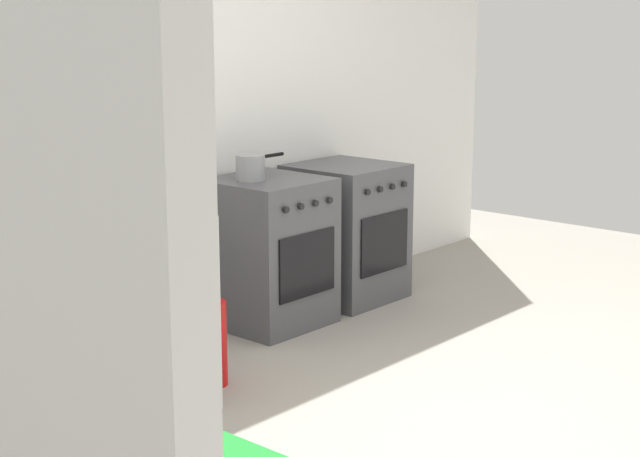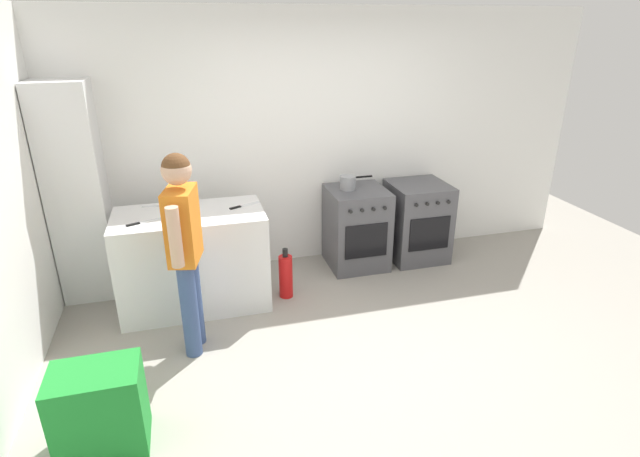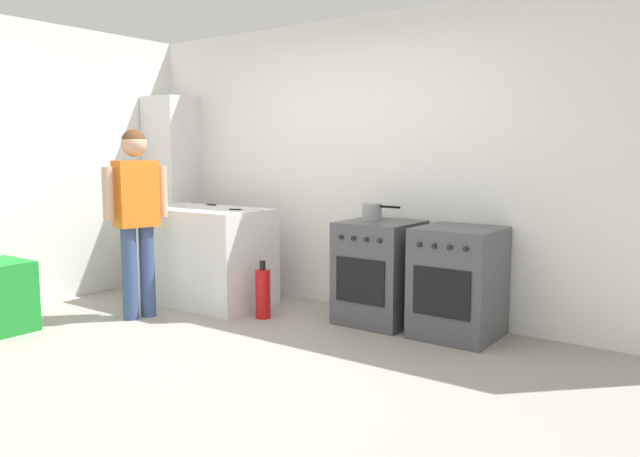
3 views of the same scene
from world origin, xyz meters
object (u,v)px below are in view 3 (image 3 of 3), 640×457
at_px(person, 136,207).
at_px(knife_carving, 205,204).
at_px(oven_left, 379,272).
at_px(fire_extinguisher, 263,293).
at_px(oven_right, 458,282).
at_px(recycling_crate_upper, 0,278).
at_px(knife_chef, 245,210).
at_px(pot, 372,212).
at_px(knife_bread, 167,206).
at_px(recycling_crate_lower, 2,313).
at_px(larder_cabinet, 173,191).

bearing_deg(person, knife_carving, 100.40).
xyz_separation_m(oven_left, fire_extinguisher, (-0.87, -0.48, -0.21)).
height_order(oven_right, recycling_crate_upper, oven_right).
height_order(oven_left, oven_right, same).
relative_size(oven_right, fire_extinguisher, 1.70).
bearing_deg(oven_left, knife_chef, -165.04).
xyz_separation_m(oven_right, pot, (-0.79, 0.03, 0.50)).
height_order(knife_chef, recycling_crate_upper, knife_chef).
bearing_deg(oven_left, knife_carving, -176.21).
distance_m(knife_bread, knife_chef, 0.86).
xyz_separation_m(pot, knife_carving, (-1.83, -0.16, -0.02)).
relative_size(oven_right, person, 0.53).
height_order(oven_right, fire_extinguisher, oven_right).
height_order(fire_extinguisher, recycling_crate_lower, fire_extinguisher).
relative_size(knife_bread, knife_carving, 1.02).
bearing_deg(fire_extinguisher, larder_cabinet, 161.95).
xyz_separation_m(knife_bread, knife_chef, (0.84, 0.18, 0.00)).
relative_size(person, recycling_crate_upper, 3.09).
distance_m(recycling_crate_lower, larder_cabinet, 2.27).
bearing_deg(recycling_crate_upper, oven_right, 33.15).
bearing_deg(knife_chef, person, -124.90).
distance_m(oven_right, recycling_crate_upper, 3.61).
height_order(oven_left, recycling_crate_upper, oven_left).
height_order(oven_left, recycling_crate_lower, oven_left).
distance_m(knife_chef, person, 0.93).
distance_m(oven_left, larder_cabinet, 2.71).
bearing_deg(knife_bread, knife_carving, 70.98).
bearing_deg(larder_cabinet, knife_chef, -16.45).
bearing_deg(knife_bread, pot, 15.28).
bearing_deg(recycling_crate_upper, larder_cabinet, 98.86).
bearing_deg(recycling_crate_upper, knife_chef, 55.96).
height_order(knife_bread, larder_cabinet, larder_cabinet).
bearing_deg(pot, knife_bread, -164.72).
distance_m(recycling_crate_upper, larder_cabinet, 2.18).
bearing_deg(oven_left, recycling_crate_upper, -139.65).
bearing_deg(pot, oven_left, -19.66).
bearing_deg(recycling_crate_upper, knife_carving, 77.59).
bearing_deg(knife_carving, knife_bread, -109.02).
xyz_separation_m(oven_right, recycling_crate_upper, (-3.03, -1.98, -0.01)).
height_order(knife_bread, knife_carving, same).
height_order(oven_right, knife_carving, knife_carving).
height_order(knife_carving, person, person).
relative_size(pot, knife_chef, 1.17).
bearing_deg(pot, larder_cabinet, 178.47).
bearing_deg(person, recycling_crate_upper, -123.28).
distance_m(pot, larder_cabinet, 2.56).
distance_m(person, larder_cabinet, 1.50).
xyz_separation_m(knife_chef, larder_cabinet, (-1.44, 0.43, 0.10)).
bearing_deg(larder_cabinet, pot, -1.53).
bearing_deg(fire_extinguisher, knife_chef, 155.50).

